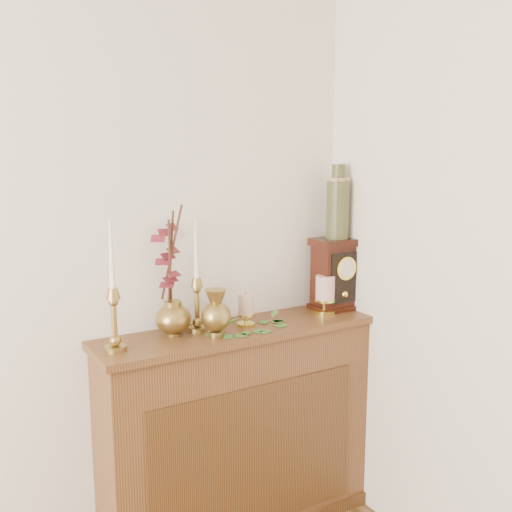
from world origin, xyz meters
TOP-DOWN VIEW (x-y plane):
  - console_shelf at (1.40, 2.10)m, footprint 1.24×0.34m
  - candlestick_left at (0.86, 2.07)m, footprint 0.08×0.08m
  - candlestick_center at (1.23, 2.14)m, footprint 0.08×0.08m
  - bud_vase at (1.26, 2.04)m, footprint 0.12×0.12m
  - ginger_jar at (1.12, 2.18)m, footprint 0.22×0.23m
  - pillar_candle_left at (1.44, 2.10)m, footprint 0.08×0.08m
  - pillar_candle_right at (1.85, 2.08)m, footprint 0.10×0.10m
  - ivy_garland at (1.37, 2.04)m, footprint 0.35×0.18m
  - mantel_clock at (1.94, 2.12)m, footprint 0.23×0.16m
  - ceramic_vase at (1.94, 2.13)m, footprint 0.10×0.10m

SIDE VIEW (x-z plane):
  - console_shelf at x=1.40m, z-range -0.03..0.90m
  - ivy_garland at x=1.37m, z-range 0.91..0.98m
  - pillar_candle_left at x=1.44m, z-range 0.93..1.08m
  - bud_vase at x=1.26m, z-range 0.93..1.12m
  - pillar_candle_right at x=1.85m, z-range 0.93..1.12m
  - candlestick_center at x=1.23m, z-range 0.85..1.31m
  - candlestick_left at x=0.86m, z-range 0.84..1.34m
  - mantel_clock at x=1.94m, z-range 0.93..1.26m
  - ginger_jar at x=1.12m, z-range 0.90..1.44m
  - ceramic_vase at x=1.94m, z-range 1.25..1.59m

